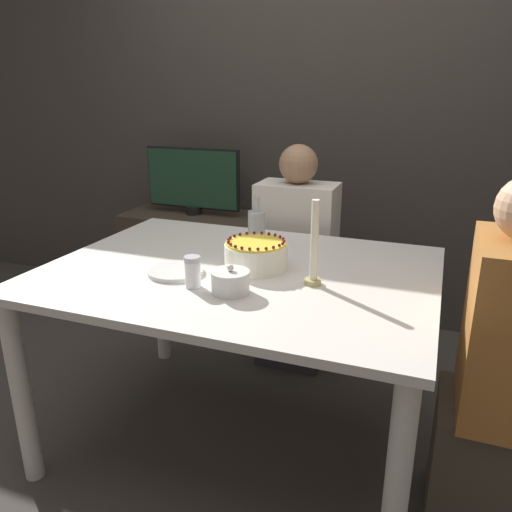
{
  "coord_description": "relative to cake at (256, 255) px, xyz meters",
  "views": [
    {
      "loc": [
        0.69,
        -1.64,
        1.43
      ],
      "look_at": [
        0.06,
        0.03,
        0.82
      ],
      "focal_mm": 35.0,
      "sensor_mm": 36.0,
      "label": 1
    }
  ],
  "objects": [
    {
      "name": "candle",
      "position": [
        0.24,
        -0.08,
        0.07
      ],
      "size": [
        0.06,
        0.06,
        0.3
      ],
      "color": "tan",
      "rests_on": "dining_table"
    },
    {
      "name": "ground_plane",
      "position": [
        -0.06,
        -0.03,
        -0.83
      ],
      "size": [
        12.0,
        12.0,
        0.0
      ],
      "primitive_type": "plane",
      "color": "#3D3833"
    },
    {
      "name": "person_man_blue_shirt",
      "position": [
        -0.05,
        0.72,
        -0.32
      ],
      "size": [
        0.4,
        0.34,
        1.16
      ],
      "rotation": [
        0.0,
        0.0,
        3.14
      ],
      "color": "#2D2D38",
      "rests_on": "ground_plane"
    },
    {
      "name": "sugar_shaker",
      "position": [
        -0.13,
        -0.26,
        0.0
      ],
      "size": [
        0.06,
        0.06,
        0.11
      ],
      "color": "white",
      "rests_on": "dining_table"
    },
    {
      "name": "dining_table",
      "position": [
        -0.06,
        -0.03,
        -0.16
      ],
      "size": [
        1.45,
        1.09,
        0.78
      ],
      "color": "beige",
      "rests_on": "ground_plane"
    },
    {
      "name": "sugar_bowl",
      "position": [
        0.01,
        -0.25,
        -0.01
      ],
      "size": [
        0.13,
        0.13,
        0.1
      ],
      "color": "silver",
      "rests_on": "dining_table"
    },
    {
      "name": "cake",
      "position": [
        0.0,
        0.0,
        0.0
      ],
      "size": [
        0.24,
        0.24,
        0.11
      ],
      "color": "white",
      "rests_on": "dining_table"
    },
    {
      "name": "plate_stack",
      "position": [
        -0.26,
        -0.16,
        -0.04
      ],
      "size": [
        0.21,
        0.21,
        0.02
      ],
      "color": "silver",
      "rests_on": "dining_table"
    },
    {
      "name": "side_cabinet",
      "position": [
        -0.84,
        1.1,
        -0.5
      ],
      "size": [
        0.89,
        0.46,
        0.66
      ],
      "color": "#382D23",
      "rests_on": "ground_plane"
    },
    {
      "name": "person_woman_floral",
      "position": [
        0.87,
        -0.12,
        -0.31
      ],
      "size": [
        0.34,
        0.4,
        1.2
      ],
      "rotation": [
        0.0,
        0.0,
        1.57
      ],
      "color": "#473D33",
      "rests_on": "ground_plane"
    },
    {
      "name": "bottle",
      "position": [
        -0.09,
        0.23,
        0.03
      ],
      "size": [
        0.07,
        0.07,
        0.22
      ],
      "color": "#B2B7BC",
      "rests_on": "dining_table"
    },
    {
      "name": "tv_monitor",
      "position": [
        -0.84,
        1.1,
        0.05
      ],
      "size": [
        0.63,
        0.1,
        0.42
      ],
      "color": "black",
      "rests_on": "side_cabinet"
    },
    {
      "name": "wall_behind",
      "position": [
        -0.06,
        1.37,
        0.47
      ],
      "size": [
        8.0,
        0.05,
        2.6
      ],
      "color": "#38332D",
      "rests_on": "ground_plane"
    }
  ]
}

